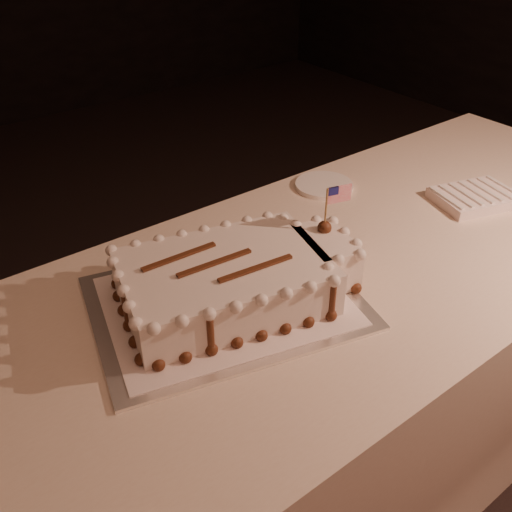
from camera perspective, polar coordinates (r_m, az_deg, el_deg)
banquet_table at (r=1.51m, az=3.24°, el=-14.13°), size 2.40×0.80×0.75m
cake_board at (r=1.19m, az=-3.07°, el=-4.67°), size 0.62×0.53×0.01m
doily at (r=1.19m, az=-3.08°, el=-4.49°), size 0.56×0.48×0.00m
sheet_cake at (r=1.16m, az=-1.83°, el=-2.25°), size 0.53×0.38×0.20m
napkin_stack at (r=1.66m, az=21.01°, el=5.50°), size 0.24×0.21×0.03m
side_plate at (r=1.64m, az=6.82°, el=7.02°), size 0.16×0.16×0.01m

